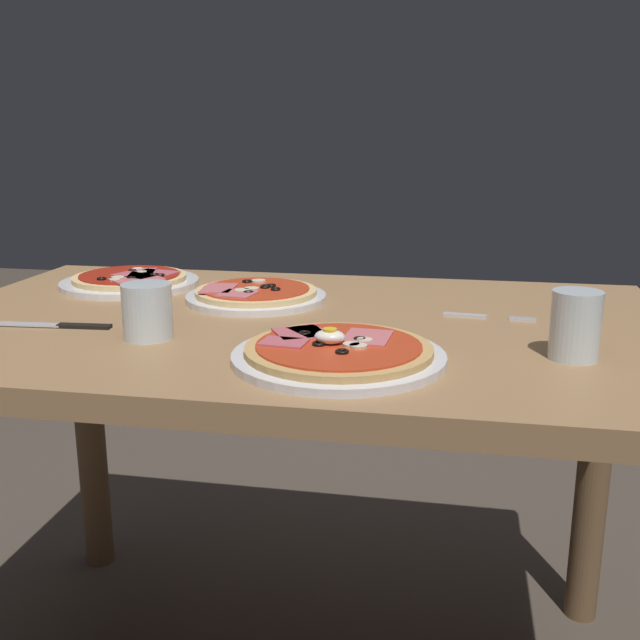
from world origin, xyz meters
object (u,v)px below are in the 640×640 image
Objects in this scene: pizza_across_right at (130,280)px; water_glass_far at (148,315)px; pizza_across_left at (256,295)px; pizza_foreground at (338,353)px; fork at (481,317)px; water_glass_near at (575,330)px; knife at (62,325)px; dining_table at (292,382)px.

pizza_across_right is 0.42m from water_glass_far.
pizza_across_left is 0.30m from water_glass_far.
pizza_foreground is 0.41m from pizza_across_left.
pizza_across_left is 0.42m from fork.
pizza_foreground is 1.07× the size of pizza_across_right.
pizza_across_right is 2.87× the size of water_glass_near.
pizza_across_right is (-0.51, 0.43, -0.00)m from pizza_foreground.
pizza_across_right is 0.33m from knife.
water_glass_near is (0.84, -0.35, 0.03)m from pizza_across_right.
dining_table is 0.49m from water_glass_near.
pizza_across_right is 3.28× the size of water_glass_far.
pizza_foreground is 0.32m from water_glass_far.
dining_table is 0.28m from pizza_foreground.
dining_table is 0.35m from fork.
knife is (-0.81, 0.02, -0.04)m from water_glass_near.
dining_table is 0.29m from water_glass_far.
pizza_across_left is at bearing 172.44° from fork.
knife is (0.03, -0.33, -0.01)m from pizza_across_right.
dining_table is at bearing -167.77° from fork.
knife is at bearing 168.58° from pizza_foreground.
pizza_across_left is 1.37× the size of knife.
pizza_across_left is at bearing 122.06° from pizza_foreground.
pizza_across_left is 0.31m from pizza_across_right.
dining_table is 6.62× the size of knife.
pizza_foreground reaches higher than pizza_across_right.
fork is (0.71, -0.14, -0.01)m from pizza_across_right.
pizza_foreground is (0.12, -0.22, 0.13)m from dining_table.
pizza_foreground is at bearing -11.42° from knife.
water_glass_near reaches higher than knife.
knife is (-0.17, 0.03, -0.03)m from water_glass_far.
pizza_across_right is 1.80× the size of fork.
fork is at bearing 12.23° from dining_table.
pizza_across_left is (-0.22, 0.35, -0.00)m from pizza_foreground.
dining_table is at bearing 161.99° from water_glass_near.
fork is (0.32, 0.07, 0.12)m from dining_table.
pizza_across_right is (-0.39, 0.21, 0.13)m from dining_table.
water_glass_far is (-0.19, -0.16, 0.15)m from dining_table.
water_glass_near is (0.54, -0.27, 0.03)m from pizza_across_left.
fork is at bearing 54.67° from pizza_foreground.
water_glass_near reaches higher than pizza_foreground.
fork is at bearing -7.56° from pizza_across_left.
pizza_across_right is 1.45× the size of knife.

